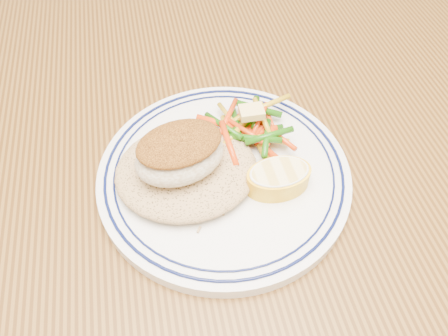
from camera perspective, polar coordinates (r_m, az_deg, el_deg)
The scene contains 7 objects.
dining_table at distance 0.56m, azimuth -1.10°, elevation -6.34°, with size 1.50×0.90×0.75m.
plate at distance 0.47m, azimuth 0.00°, elevation -0.80°, with size 0.27×0.27×0.02m.
rice_pilaf at distance 0.45m, azimuth -4.95°, elevation -0.00°, with size 0.15×0.13×0.03m, color #A78453.
fish_fillet at distance 0.42m, azimuth -5.82°, elevation 1.92°, with size 0.10×0.08×0.05m.
vegetable_pile at distance 0.49m, azimuth 3.12°, elevation 5.01°, with size 0.11×0.10×0.03m.
butter_pat at distance 0.48m, azimuth 3.62°, elevation 7.31°, with size 0.03×0.02×0.01m, color #F1D376.
lemon_wedge at distance 0.44m, azimuth 7.11°, elevation -1.29°, with size 0.07×0.06×0.03m.
Camera 1 is at (-0.05, -0.30, 1.13)m, focal length 35.00 mm.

